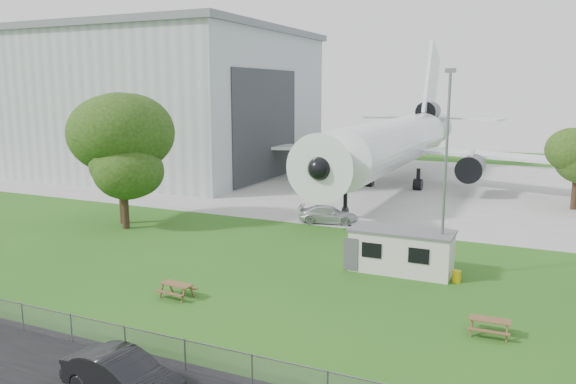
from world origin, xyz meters
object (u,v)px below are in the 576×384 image
at_px(site_cabin, 401,251).
at_px(picnic_west, 177,297).
at_px(airliner, 396,141).
at_px(hangar, 140,101).
at_px(car_centre_sedan, 123,376).
at_px(picnic_east, 489,335).

distance_m(site_cabin, picnic_west, 13.63).
xyz_separation_m(airliner, site_cabin, (7.83, -29.64, -3.96)).
relative_size(hangar, airliner, 0.90).
bearing_deg(airliner, site_cabin, -75.20).
height_order(hangar, picnic_west, hangar).
height_order(airliner, site_cabin, airliner).
bearing_deg(site_cabin, hangar, 145.79).
relative_size(hangar, picnic_west, 23.89).
bearing_deg(site_cabin, car_centre_sedan, -107.39).
bearing_deg(car_centre_sedan, picnic_west, 32.00).
bearing_deg(airliner, picnic_west, -93.00).
height_order(airliner, picnic_west, airliner).
height_order(picnic_west, picnic_east, same).
height_order(picnic_east, car_centre_sedan, car_centre_sedan).
xyz_separation_m(hangar, airliner, (35.97, -0.14, -4.14)).
bearing_deg(picnic_west, airliner, 92.16).
distance_m(hangar, car_centre_sedan, 61.92).
relative_size(picnic_east, car_centre_sedan, 0.37).
height_order(site_cabin, picnic_west, site_cabin).
bearing_deg(site_cabin, picnic_west, -136.70).
xyz_separation_m(site_cabin, picnic_west, (-9.87, -9.30, -1.31)).
height_order(site_cabin, car_centre_sedan, site_cabin).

